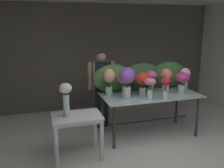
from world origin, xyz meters
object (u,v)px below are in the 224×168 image
(vase_scarlet_freesia, at_px, (143,80))
(vase_crimson_ranunculus, at_px, (166,85))
(vase_fuchsia_carnations, at_px, (151,78))
(vase_blush_hydrangea, at_px, (125,81))
(display_table_glass, at_px, (150,100))
(vase_rosy_roses, at_px, (150,85))
(vase_magenta_anemones, at_px, (182,80))
(vase_peach_tulips, at_px, (109,80))
(florist, at_px, (102,82))
(vase_coral_stock, at_px, (166,79))
(vase_ivory_lilies, at_px, (185,77))
(vase_white_roses_tall, at_px, (66,96))
(vase_violet_peonies, at_px, (127,79))
(side_table_white, at_px, (77,121))

(vase_scarlet_freesia, relative_size, vase_crimson_ranunculus, 1.14)
(vase_fuchsia_carnations, bearing_deg, vase_blush_hydrangea, 177.94)
(display_table_glass, xyz_separation_m, vase_rosy_roses, (-0.15, -0.30, 0.38))
(vase_magenta_anemones, xyz_separation_m, vase_peach_tulips, (-1.38, 0.26, 0.04))
(florist, xyz_separation_m, vase_blush_hydrangea, (0.33, -0.50, 0.11))
(vase_coral_stock, height_order, vase_blush_hydrangea, vase_coral_stock)
(vase_ivory_lilies, xyz_separation_m, vase_white_roses_tall, (-2.49, -0.57, -0.04))
(vase_fuchsia_carnations, height_order, vase_white_roses_tall, vase_white_roses_tall)
(vase_rosy_roses, height_order, vase_crimson_ranunculus, same)
(florist, bearing_deg, vase_violet_peonies, -71.29)
(vase_coral_stock, bearing_deg, vase_fuchsia_carnations, 143.22)
(florist, xyz_separation_m, vase_ivory_lilies, (1.64, -0.49, 0.11))
(vase_peach_tulips, bearing_deg, vase_magenta_anemones, -10.66)
(vase_crimson_ranunculus, bearing_deg, vase_fuchsia_carnations, 97.83)
(vase_scarlet_freesia, height_order, vase_peach_tulips, vase_peach_tulips)
(vase_coral_stock, distance_m, vase_peach_tulips, 1.09)
(display_table_glass, bearing_deg, florist, 142.17)
(vase_peach_tulips, xyz_separation_m, vase_violet_peonies, (0.25, -0.28, 0.05))
(display_table_glass, distance_m, vase_crimson_ranunculus, 0.54)
(vase_fuchsia_carnations, xyz_separation_m, vase_white_roses_tall, (-1.71, -0.54, -0.06))
(florist, bearing_deg, vase_magenta_anemones, -28.27)
(vase_violet_peonies, xyz_separation_m, vase_blush_hydrangea, (0.07, 0.27, -0.10))
(vase_rosy_roses, xyz_separation_m, vase_ivory_lilies, (1.00, 0.43, 0.01))
(vase_coral_stock, height_order, vase_rosy_roses, vase_coral_stock)
(display_table_glass, distance_m, vase_peach_tulips, 0.90)
(vase_ivory_lilies, height_order, vase_violet_peonies, vase_violet_peonies)
(vase_magenta_anemones, xyz_separation_m, vase_violet_peonies, (-1.14, -0.02, 0.09))
(vase_magenta_anemones, height_order, vase_blush_hydrangea, vase_magenta_anemones)
(florist, height_order, vase_magenta_anemones, florist)
(vase_magenta_anemones, bearing_deg, vase_blush_hydrangea, 166.82)
(side_table_white, xyz_separation_m, vase_scarlet_freesia, (1.32, 0.41, 0.49))
(side_table_white, xyz_separation_m, vase_violet_peonies, (0.95, 0.29, 0.57))
(vase_coral_stock, bearing_deg, vase_white_roses_tall, -169.28)
(display_table_glass, height_order, side_table_white, display_table_glass)
(vase_scarlet_freesia, distance_m, vase_magenta_anemones, 0.78)
(side_table_white, height_order, vase_scarlet_freesia, vase_scarlet_freesia)
(vase_peach_tulips, height_order, vase_crimson_ranunculus, vase_peach_tulips)
(vase_coral_stock, height_order, vase_crimson_ranunculus, vase_coral_stock)
(florist, bearing_deg, vase_white_roses_tall, -128.71)
(vase_coral_stock, relative_size, vase_crimson_ranunculus, 1.28)
(vase_magenta_anemones, bearing_deg, display_table_glass, 167.54)
(vase_magenta_anemones, distance_m, vase_blush_hydrangea, 1.10)
(vase_peach_tulips, height_order, vase_violet_peonies, vase_violet_peonies)
(vase_ivory_lilies, distance_m, vase_violet_peonies, 1.41)
(florist, bearing_deg, vase_ivory_lilies, -16.56)
(side_table_white, bearing_deg, vase_rosy_roses, 6.14)
(vase_rosy_roses, bearing_deg, vase_coral_stock, 26.57)
(side_table_white, xyz_separation_m, vase_rosy_roses, (1.34, 0.14, 0.46))
(vase_magenta_anemones, relative_size, vase_fuchsia_carnations, 0.97)
(vase_violet_peonies, bearing_deg, florist, 108.71)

